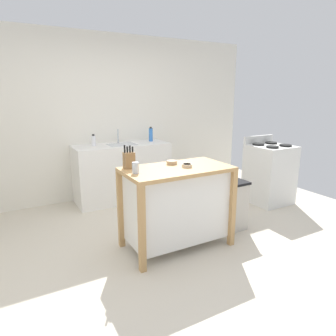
{
  "coord_description": "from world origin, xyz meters",
  "views": [
    {
      "loc": [
        -1.49,
        -2.66,
        1.69
      ],
      "look_at": [
        0.11,
        0.22,
        0.87
      ],
      "focal_mm": 32.06,
      "sensor_mm": 36.0,
      "label": 1
    }
  ],
  "objects_px": {
    "kitchen_island": "(177,203)",
    "sink_faucet": "(118,136)",
    "stove": "(269,174)",
    "bottle_dish_soap": "(94,140)",
    "knife_block": "(129,160)",
    "bowl_stoneware_deep": "(172,162)",
    "trash_bin": "(231,205)",
    "drinking_cup": "(136,168)",
    "bottle_spray_cleaner": "(151,135)",
    "bowl_ceramic_small": "(187,165)"
  },
  "relations": [
    {
      "from": "kitchen_island",
      "to": "sink_faucet",
      "type": "bearing_deg",
      "value": 89.3
    },
    {
      "from": "bowl_stoneware_deep",
      "to": "bottle_dish_soap",
      "type": "distance_m",
      "value": 1.72
    },
    {
      "from": "kitchen_island",
      "to": "bowl_stoneware_deep",
      "type": "relative_size",
      "value": 9.78
    },
    {
      "from": "sink_faucet",
      "to": "kitchen_island",
      "type": "bearing_deg",
      "value": -90.7
    },
    {
      "from": "bottle_dish_soap",
      "to": "bottle_spray_cleaner",
      "type": "distance_m",
      "value": 0.96
    },
    {
      "from": "drinking_cup",
      "to": "bottle_spray_cleaner",
      "type": "relative_size",
      "value": 0.47
    },
    {
      "from": "stove",
      "to": "drinking_cup",
      "type": "bearing_deg",
      "value": -167.91
    },
    {
      "from": "kitchen_island",
      "to": "bowl_stoneware_deep",
      "type": "xyz_separation_m",
      "value": [
        0.03,
        0.16,
        0.43
      ]
    },
    {
      "from": "kitchen_island",
      "to": "bowl_ceramic_small",
      "type": "distance_m",
      "value": 0.44
    },
    {
      "from": "trash_bin",
      "to": "sink_faucet",
      "type": "bearing_deg",
      "value": 113.13
    },
    {
      "from": "bottle_dish_soap",
      "to": "stove",
      "type": "height_order",
      "value": "bottle_dish_soap"
    },
    {
      "from": "kitchen_island",
      "to": "trash_bin",
      "type": "bearing_deg",
      "value": 2.37
    },
    {
      "from": "bowl_ceramic_small",
      "to": "bottle_dish_soap",
      "type": "distance_m",
      "value": 1.93
    },
    {
      "from": "bowl_stoneware_deep",
      "to": "sink_faucet",
      "type": "xyz_separation_m",
      "value": [
        -0.0,
        1.74,
        0.08
      ]
    },
    {
      "from": "drinking_cup",
      "to": "bottle_dish_soap",
      "type": "height_order",
      "value": "bottle_dish_soap"
    },
    {
      "from": "trash_bin",
      "to": "bottle_spray_cleaner",
      "type": "bearing_deg",
      "value": 98.26
    },
    {
      "from": "knife_block",
      "to": "bowl_ceramic_small",
      "type": "bearing_deg",
      "value": -24.41
    },
    {
      "from": "bowl_stoneware_deep",
      "to": "bottle_dish_soap",
      "type": "relative_size",
      "value": 0.67
    },
    {
      "from": "kitchen_island",
      "to": "bottle_spray_cleaner",
      "type": "bearing_deg",
      "value": 72.71
    },
    {
      "from": "bowl_ceramic_small",
      "to": "bowl_stoneware_deep",
      "type": "bearing_deg",
      "value": 110.7
    },
    {
      "from": "bottle_spray_cleaner",
      "to": "kitchen_island",
      "type": "bearing_deg",
      "value": -107.29
    },
    {
      "from": "bowl_stoneware_deep",
      "to": "bottle_dish_soap",
      "type": "xyz_separation_m",
      "value": [
        -0.42,
        1.67,
        0.05
      ]
    },
    {
      "from": "knife_block",
      "to": "drinking_cup",
      "type": "xyz_separation_m",
      "value": [
        -0.02,
        -0.22,
        -0.03
      ]
    },
    {
      "from": "sink_faucet",
      "to": "stove",
      "type": "relative_size",
      "value": 0.21
    },
    {
      "from": "bottle_spray_cleaner",
      "to": "knife_block",
      "type": "bearing_deg",
      "value": -122.76
    },
    {
      "from": "drinking_cup",
      "to": "bottle_spray_cleaner",
      "type": "xyz_separation_m",
      "value": [
        1.05,
        1.82,
        0.05
      ]
    },
    {
      "from": "knife_block",
      "to": "sink_faucet",
      "type": "bearing_deg",
      "value": 73.95
    },
    {
      "from": "kitchen_island",
      "to": "stove",
      "type": "bearing_deg",
      "value": 14.68
    },
    {
      "from": "bowl_ceramic_small",
      "to": "bottle_spray_cleaner",
      "type": "distance_m",
      "value": 1.91
    },
    {
      "from": "bowl_stoneware_deep",
      "to": "trash_bin",
      "type": "distance_m",
      "value": 1.02
    },
    {
      "from": "bowl_ceramic_small",
      "to": "bowl_stoneware_deep",
      "type": "relative_size",
      "value": 0.93
    },
    {
      "from": "knife_block",
      "to": "bowl_stoneware_deep",
      "type": "distance_m",
      "value": 0.5
    },
    {
      "from": "bowl_ceramic_small",
      "to": "stove",
      "type": "height_order",
      "value": "stove"
    },
    {
      "from": "trash_bin",
      "to": "sink_faucet",
      "type": "xyz_separation_m",
      "value": [
        -0.8,
        1.87,
        0.7
      ]
    },
    {
      "from": "sink_faucet",
      "to": "bottle_dish_soap",
      "type": "distance_m",
      "value": 0.43
    },
    {
      "from": "sink_faucet",
      "to": "drinking_cup",
      "type": "bearing_deg",
      "value": -104.83
    },
    {
      "from": "kitchen_island",
      "to": "sink_faucet",
      "type": "relative_size",
      "value": 5.29
    },
    {
      "from": "trash_bin",
      "to": "sink_faucet",
      "type": "height_order",
      "value": "sink_faucet"
    },
    {
      "from": "bowl_stoneware_deep",
      "to": "drinking_cup",
      "type": "height_order",
      "value": "drinking_cup"
    },
    {
      "from": "bowl_ceramic_small",
      "to": "trash_bin",
      "type": "bearing_deg",
      "value": 5.75
    },
    {
      "from": "knife_block",
      "to": "bowl_ceramic_small",
      "type": "distance_m",
      "value": 0.62
    },
    {
      "from": "drinking_cup",
      "to": "sink_faucet",
      "type": "height_order",
      "value": "sink_faucet"
    },
    {
      "from": "trash_bin",
      "to": "stove",
      "type": "bearing_deg",
      "value": 22.59
    },
    {
      "from": "bottle_dish_soap",
      "to": "knife_block",
      "type": "bearing_deg",
      "value": -92.31
    },
    {
      "from": "kitchen_island",
      "to": "bowl_ceramic_small",
      "type": "height_order",
      "value": "bowl_ceramic_small"
    },
    {
      "from": "kitchen_island",
      "to": "bowl_stoneware_deep",
      "type": "distance_m",
      "value": 0.46
    },
    {
      "from": "trash_bin",
      "to": "drinking_cup",
      "type": "bearing_deg",
      "value": -178.17
    },
    {
      "from": "trash_bin",
      "to": "bowl_ceramic_small",
      "type": "bearing_deg",
      "value": -174.25
    },
    {
      "from": "bowl_stoneware_deep",
      "to": "sink_faucet",
      "type": "height_order",
      "value": "sink_faucet"
    },
    {
      "from": "kitchen_island",
      "to": "sink_faucet",
      "type": "xyz_separation_m",
      "value": [
        0.02,
        1.9,
        0.51
      ]
    }
  ]
}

